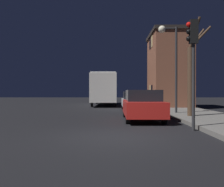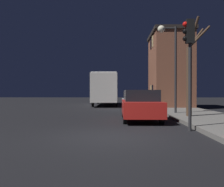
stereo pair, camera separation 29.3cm
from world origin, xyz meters
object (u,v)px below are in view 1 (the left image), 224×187
car_near_lane (142,105)px  car_mid_lane (133,101)px  bare_tree (192,73)px  bus (105,87)px  traffic_light (193,51)px  streetlamp (169,50)px

car_near_lane → car_mid_lane: 6.97m
car_mid_lane → bare_tree: bearing=-66.6°
bare_tree → car_mid_lane: bearing=113.4°
bus → traffic_light: bearing=-77.8°
traffic_light → bare_tree: bare_tree is taller
traffic_light → bare_tree: size_ratio=0.81×
bus → car_mid_lane: bus is taller
traffic_light → car_near_lane: (-1.52, 3.49, -2.22)m
streetlamp → traffic_light: (-0.50, -6.23, -1.10)m
bare_tree → car_near_lane: 3.30m
bus → car_near_lane: bus is taller
streetlamp → traffic_light: bearing=-94.5°
streetlamp → traffic_light: size_ratio=1.30×
car_mid_lane → car_near_lane: bearing=-90.3°
streetlamp → bus: bearing=110.1°
car_near_lane → streetlamp: bearing=53.7°
streetlamp → bare_tree: bearing=-70.2°
bare_tree → bus: size_ratio=0.51×
streetlamp → bus: streetlamp is taller
bare_tree → bus: (-5.28, 14.46, -0.46)m
traffic_light → bare_tree: bearing=73.4°
traffic_light → car_near_lane: bearing=113.5°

